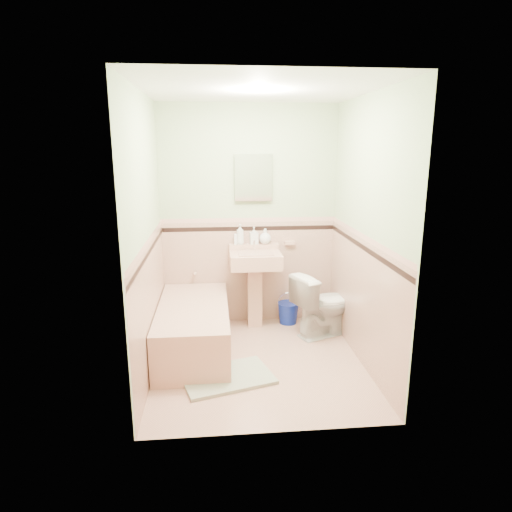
{
  "coord_description": "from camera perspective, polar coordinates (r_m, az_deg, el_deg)",
  "views": [
    {
      "loc": [
        -0.4,
        -3.91,
        2.03
      ],
      "look_at": [
        0.0,
        0.25,
        1.0
      ],
      "focal_mm": 31.09,
      "sensor_mm": 36.0,
      "label": 1
    }
  ],
  "objects": [
    {
      "name": "shoe",
      "position": [
        4.13,
        -6.31,
        -14.75
      ],
      "size": [
        0.16,
        0.1,
        0.06
      ],
      "primitive_type": "cube",
      "rotation": [
        0.0,
        0.0,
        -0.26
      ],
      "color": "#BF1E59",
      "rests_on": "bath_mat"
    },
    {
      "name": "sink_faucet",
      "position": [
        5.05,
        -0.25,
        1.49
      ],
      "size": [
        0.02,
        0.02,
        0.1
      ],
      "primitive_type": "cylinder",
      "color": "silver",
      "rests_on": "sink"
    },
    {
      "name": "floor",
      "position": [
        4.42,
        0.32,
        -13.47
      ],
      "size": [
        2.2,
        2.2,
        0.0
      ],
      "primitive_type": "plane",
      "color": "tan",
      "rests_on": "ground"
    },
    {
      "name": "wainscot_front",
      "position": [
        3.19,
        2.36,
        -12.8
      ],
      "size": [
        2.0,
        0.0,
        2.0
      ],
      "primitive_type": "plane",
      "rotation": [
        -1.57,
        0.0,
        0.0
      ],
      "color": "#D1A28C",
      "rests_on": "ground"
    },
    {
      "name": "wainscot_right",
      "position": [
        4.39,
        13.33,
        -5.56
      ],
      "size": [
        0.0,
        2.2,
        2.2
      ],
      "primitive_type": "plane",
      "rotation": [
        1.57,
        0.0,
        -1.57
      ],
      "color": "#D1A28C",
      "rests_on": "ground"
    },
    {
      "name": "toilet",
      "position": [
        4.94,
        8.75,
        -6.14
      ],
      "size": [
        0.79,
        0.64,
        0.71
      ],
      "primitive_type": "imported",
      "rotation": [
        0.0,
        0.0,
        1.97
      ],
      "color": "white",
      "rests_on": "floor"
    },
    {
      "name": "medicine_cabinet",
      "position": [
        5.01,
        -0.34,
        10.07
      ],
      "size": [
        0.4,
        0.04,
        0.5
      ],
      "primitive_type": "cube",
      "color": "white",
      "rests_on": "wall_back"
    },
    {
      "name": "cap_right",
      "position": [
        4.23,
        13.72,
        2.39
      ],
      "size": [
        0.0,
        2.2,
        2.2
      ],
      "primitive_type": "plane",
      "rotation": [
        1.57,
        0.0,
        -1.57
      ],
      "color": "tan",
      "rests_on": "ground"
    },
    {
      "name": "soap_bottle_right",
      "position": [
        5.08,
        1.18,
        2.56
      ],
      "size": [
        0.16,
        0.16,
        0.17
      ],
      "primitive_type": "imported",
      "rotation": [
        0.0,
        0.0,
        0.2
      ],
      "color": "#B2B2B2",
      "rests_on": "sink"
    },
    {
      "name": "accent_right",
      "position": [
        4.25,
        13.64,
        1.07
      ],
      "size": [
        0.0,
        2.2,
        2.2
      ],
      "primitive_type": "plane",
      "rotation": [
        1.57,
        0.0,
        -1.57
      ],
      "color": "black",
      "rests_on": "ground"
    },
    {
      "name": "cap_front",
      "position": [
        2.97,
        2.47,
        -2.0
      ],
      "size": [
        2.0,
        0.0,
        2.0
      ],
      "primitive_type": "plane",
      "rotation": [
        -1.57,
        0.0,
        0.0
      ],
      "color": "tan",
      "rests_on": "ground"
    },
    {
      "name": "tube",
      "position": [
        5.06,
        -2.66,
        2.19
      ],
      "size": [
        0.04,
        0.04,
        0.12
      ],
      "primitive_type": "cylinder",
      "rotation": [
        0.0,
        0.0,
        -0.13
      ],
      "color": "white",
      "rests_on": "sink"
    },
    {
      "name": "wainscot_back",
      "position": [
        5.21,
        -0.88,
        -2.08
      ],
      "size": [
        2.0,
        0.0,
        2.0
      ],
      "primitive_type": "plane",
      "rotation": [
        1.57,
        0.0,
        0.0
      ],
      "color": "#D1A28C",
      "rests_on": "ground"
    },
    {
      "name": "accent_front",
      "position": [
        3.0,
        2.45,
        -3.84
      ],
      "size": [
        2.0,
        0.0,
        2.0
      ],
      "primitive_type": "plane",
      "rotation": [
        -1.57,
        0.0,
        0.0
      ],
      "color": "black",
      "rests_on": "ground"
    },
    {
      "name": "bathtub",
      "position": [
        4.61,
        -8.01,
        -9.33
      ],
      "size": [
        0.7,
        1.5,
        0.45
      ],
      "primitive_type": "cube",
      "color": "tan",
      "rests_on": "floor"
    },
    {
      "name": "wall_front",
      "position": [
        2.94,
        2.52,
        -1.53
      ],
      "size": [
        2.5,
        0.0,
        2.5
      ],
      "primitive_type": "plane",
      "rotation": [
        -1.57,
        0.0,
        0.0
      ],
      "color": "beige",
      "rests_on": "ground"
    },
    {
      "name": "wall_right",
      "position": [
        4.23,
        13.97,
        2.8
      ],
      "size": [
        0.0,
        2.5,
        2.5
      ],
      "primitive_type": "plane",
      "rotation": [
        1.57,
        0.0,
        -1.57
      ],
      "color": "beige",
      "rests_on": "ground"
    },
    {
      "name": "cap_left",
      "position": [
        4.04,
        -13.67,
        1.87
      ],
      "size": [
        0.0,
        2.2,
        2.2
      ],
      "primitive_type": "plane",
      "rotation": [
        1.57,
        0.0,
        1.57
      ],
      "color": "tan",
      "rests_on": "ground"
    },
    {
      "name": "wainscot_left",
      "position": [
        4.21,
        -13.27,
        -6.42
      ],
      "size": [
        0.0,
        2.2,
        2.2
      ],
      "primitive_type": "plane",
      "rotation": [
        1.57,
        0.0,
        1.57
      ],
      "color": "#D1A28C",
      "rests_on": "ground"
    },
    {
      "name": "soap_bottle_left",
      "position": [
        5.05,
        -2.06,
        2.81
      ],
      "size": [
        0.12,
        0.12,
        0.23
      ],
      "primitive_type": "imported",
      "rotation": [
        0.0,
        0.0,
        0.37
      ],
      "color": "#B2B2B2",
      "rests_on": "sink"
    },
    {
      "name": "cap_back",
      "position": [
        5.07,
        -0.9,
        4.65
      ],
      "size": [
        2.0,
        0.0,
        2.0
      ],
      "primitive_type": "plane",
      "rotation": [
        1.57,
        0.0,
        0.0
      ],
      "color": "tan",
      "rests_on": "ground"
    },
    {
      "name": "soap_dish",
      "position": [
        5.16,
        4.34,
        1.72
      ],
      "size": [
        0.11,
        0.07,
        0.04
      ],
      "primitive_type": "cube",
      "color": "tan",
      "rests_on": "wall_back"
    },
    {
      "name": "bucket",
      "position": [
        5.29,
        4.16,
        -7.3
      ],
      "size": [
        0.33,
        0.33,
        0.25
      ],
      "primitive_type": null,
      "rotation": [
        0.0,
        0.0,
        0.4
      ],
      "color": "navy",
      "rests_on": "floor"
    },
    {
      "name": "sink",
      "position": [
        5.05,
        -0.1,
        -4.47
      ],
      "size": [
        0.57,
        0.48,
        0.89
      ],
      "primitive_type": null,
      "color": "tan",
      "rests_on": "floor"
    },
    {
      "name": "wall_back",
      "position": [
        5.09,
        -0.92,
        5.02
      ],
      "size": [
        2.5,
        0.0,
        2.5
      ],
      "primitive_type": "plane",
      "rotation": [
        1.57,
        0.0,
        0.0
      ],
      "color": "beige",
      "rests_on": "ground"
    },
    {
      "name": "accent_left",
      "position": [
        4.06,
        -13.59,
        0.49
      ],
      "size": [
        0.0,
        2.2,
        2.2
      ],
      "primitive_type": "plane",
      "rotation": [
        1.57,
        0.0,
        1.57
      ],
      "color": "black",
      "rests_on": "ground"
    },
    {
      "name": "accent_back",
      "position": [
        5.09,
        -0.9,
        3.54
      ],
      "size": [
        2.0,
        0.0,
        2.0
      ],
      "primitive_type": "plane",
      "rotation": [
        1.57,
        0.0,
        0.0
      ],
      "color": "black",
      "rests_on": "ground"
    },
    {
      "name": "tub_faucet",
      "position": [
        5.16,
        -7.84,
        -2.04
      ],
      "size": [
        0.04,
        0.12,
        0.04
      ],
      "primitive_type": "cylinder",
      "rotation": [
        1.57,
        0.0,
        0.0
      ],
      "color": "silver",
      "rests_on": "wall_back"
    },
    {
      "name": "soap_bottle_mid",
      "position": [
        5.07,
        -0.27,
        2.67
      ],
      "size": [
        0.1,
        0.1,
        0.2
      ],
      "primitive_type": "imported",
      "rotation": [
        0.0,
        0.0,
        0.09
      ],
      "color": "#B2B2B2",
      "rests_on": "sink"
    },
    {
      "name": "ceiling",
      "position": [
        3.96,
        0.37,
        20.66
      ],
      "size": [
        2.2,
        2.2,
        0.0
      ],
      "primitive_type": "plane",
      "rotation": [
        3.14,
        0.0,
        0.0
      ],
      "color": "white",
      "rests_on": "ground"
    },
    {
      "name": "wall_left",
      "position": [
        4.03,
        -13.95,
        2.28
      ],
      "size": [
        0.0,
        2.5,
        2.5
      ],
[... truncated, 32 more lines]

